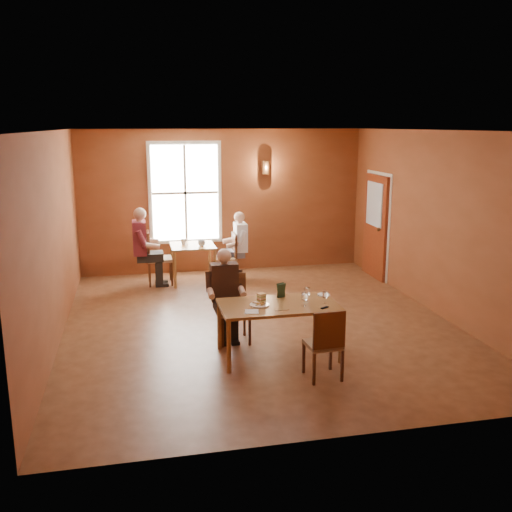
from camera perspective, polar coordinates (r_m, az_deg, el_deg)
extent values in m
cube|color=brown|center=(9.14, 0.27, -6.70)|extent=(6.00, 7.00, 0.01)
cube|color=brown|center=(12.15, -3.31, 5.50)|extent=(6.00, 0.04, 3.00)
cube|color=brown|center=(5.48, 8.23, -3.94)|extent=(6.00, 0.04, 3.00)
cube|color=brown|center=(8.63, -19.58, 1.67)|extent=(0.04, 7.00, 3.00)
cube|color=brown|center=(9.84, 17.63, 3.13)|extent=(0.04, 7.00, 3.00)
cube|color=white|center=(8.61, 0.29, 12.45)|extent=(6.00, 7.00, 0.04)
cube|color=white|center=(11.98, -7.09, 6.28)|extent=(1.36, 0.10, 1.96)
cube|color=maroon|center=(11.91, 11.79, 2.90)|extent=(0.12, 1.04, 2.10)
cylinder|color=brown|center=(12.15, 0.97, 8.84)|extent=(0.16, 0.16, 0.28)
cylinder|color=white|center=(7.59, 0.35, -4.85)|extent=(0.35, 0.35, 0.03)
cube|color=#B07B4A|center=(7.69, 0.53, -4.29)|extent=(0.12, 0.12, 0.12)
cube|color=#203823|center=(7.93, 2.53, -3.44)|extent=(0.13, 0.10, 0.20)
cube|color=white|center=(7.40, 2.63, -5.47)|extent=(0.19, 0.02, 0.00)
cube|color=white|center=(7.35, -0.43, -5.58)|extent=(0.21, 0.21, 0.01)
cylinder|color=white|center=(8.10, 6.78, -3.87)|extent=(0.20, 0.20, 0.01)
cube|color=black|center=(7.55, 6.87, -5.13)|extent=(0.12, 0.09, 0.01)
imported|color=silver|center=(11.23, -5.46, 1.28)|extent=(0.16, 0.16, 0.11)
imported|color=silver|center=(11.42, -7.26, 1.42)|extent=(0.13, 0.13, 0.11)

